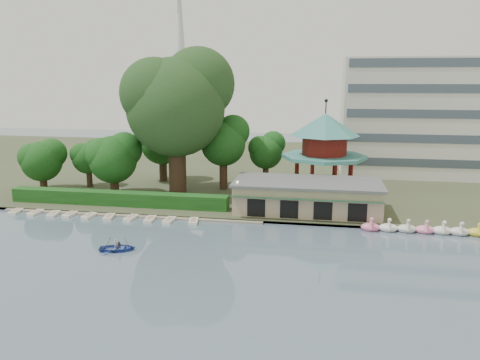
% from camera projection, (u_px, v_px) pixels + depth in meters
% --- Properties ---
extents(ground_plane, '(220.00, 220.00, 0.00)m').
position_uv_depth(ground_plane, '(182.00, 279.00, 40.53)').
color(ground_plane, slate).
rests_on(ground_plane, ground).
extents(shore, '(220.00, 70.00, 0.40)m').
position_uv_depth(shore, '(260.00, 167.00, 90.53)').
color(shore, '#424930').
rests_on(shore, ground).
extents(embankment, '(220.00, 0.60, 0.30)m').
position_uv_depth(embankment, '(223.00, 219.00, 57.15)').
color(embankment, gray).
rests_on(embankment, ground).
extents(dock, '(34.00, 1.60, 0.24)m').
position_uv_depth(dock, '(130.00, 215.00, 59.07)').
color(dock, gray).
rests_on(dock, ground).
extents(boathouse, '(18.60, 9.39, 3.90)m').
position_uv_depth(boathouse, '(307.00, 196.00, 59.50)').
color(boathouse, tan).
rests_on(boathouse, shore).
extents(pavilion, '(12.40, 12.40, 13.50)m').
position_uv_depth(pavilion, '(324.00, 145.00, 67.71)').
color(pavilion, tan).
rests_on(pavilion, shore).
extents(office_building, '(38.00, 18.00, 20.00)m').
position_uv_depth(office_building, '(447.00, 121.00, 80.13)').
color(office_building, silver).
rests_on(office_building, shore).
extents(broadcast_tower, '(8.00, 8.00, 96.00)m').
position_uv_depth(broadcast_tower, '(180.00, 31.00, 174.97)').
color(broadcast_tower, silver).
rests_on(broadcast_tower, ground).
extents(hedge, '(30.00, 2.00, 1.80)m').
position_uv_depth(hedge, '(118.00, 198.00, 62.49)').
color(hedge, '#1B5119').
rests_on(hedge, shore).
extents(lamp_post, '(0.36, 0.36, 4.28)m').
position_uv_depth(lamp_post, '(237.00, 191.00, 57.85)').
color(lamp_post, black).
rests_on(lamp_post, shore).
extents(big_tree, '(15.45, 14.39, 21.08)m').
position_uv_depth(big_tree, '(177.00, 100.00, 66.16)').
color(big_tree, '#3A281C').
rests_on(big_tree, shore).
extents(small_trees, '(39.19, 17.14, 11.27)m').
position_uv_depth(small_trees, '(152.00, 148.00, 71.52)').
color(small_trees, '#3A281C').
rests_on(small_trees, shore).
extents(swan_boats, '(20.05, 2.04, 1.92)m').
position_uv_depth(swan_boats, '(454.00, 231.00, 52.01)').
color(swan_boats, pink).
rests_on(swan_boats, ground).
extents(moored_rowboats, '(25.05, 2.72, 0.36)m').
position_uv_depth(moored_rowboats, '(100.00, 216.00, 58.27)').
color(moored_rowboats, white).
rests_on(moored_rowboats, ground).
extents(rowboat_with_passengers, '(5.77, 4.74, 2.01)m').
position_uv_depth(rowboat_with_passengers, '(117.00, 246.00, 47.15)').
color(rowboat_with_passengers, '#3551AD').
rests_on(rowboat_with_passengers, ground).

